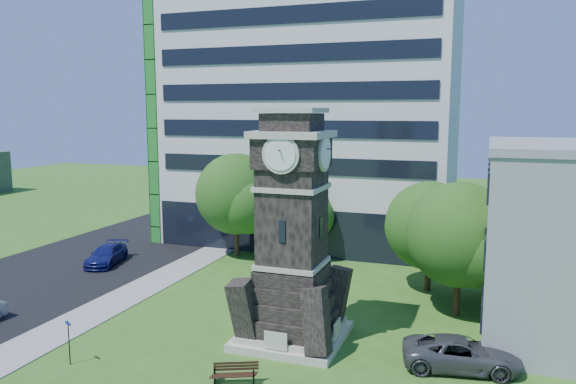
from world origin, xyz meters
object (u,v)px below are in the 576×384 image
at_px(clock_tower, 292,243).
at_px(car_street_north, 107,255).
at_px(park_bench, 235,373).
at_px(street_sign, 69,337).
at_px(car_east_lot, 461,354).

relative_size(clock_tower, car_street_north, 2.40).
bearing_deg(park_bench, clock_tower, 58.17).
bearing_deg(street_sign, park_bench, 29.59).
distance_m(clock_tower, car_street_north, 21.28).
relative_size(park_bench, street_sign, 0.92).
distance_m(car_street_north, street_sign, 18.18).
height_order(clock_tower, street_sign, clock_tower).
bearing_deg(clock_tower, car_east_lot, -3.70).
bearing_deg(car_street_north, street_sign, -72.71).
bearing_deg(park_bench, car_street_north, 116.79).
bearing_deg(car_east_lot, car_street_north, 61.30).
height_order(car_street_north, street_sign, street_sign).
distance_m(clock_tower, park_bench, 7.36).
relative_size(car_east_lot, street_sign, 2.50).
xyz_separation_m(clock_tower, car_east_lot, (8.64, -0.56, -4.52)).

